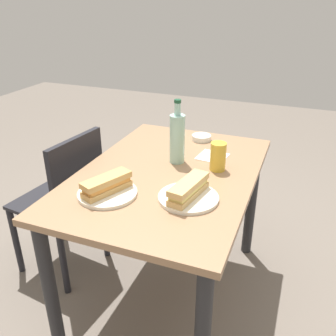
{
  "coord_description": "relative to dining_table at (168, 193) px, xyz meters",
  "views": [
    {
      "loc": [
        -1.42,
        -0.56,
        1.51
      ],
      "look_at": [
        0.0,
        0.0,
        0.77
      ],
      "focal_mm": 39.08,
      "sensor_mm": 36.0,
      "label": 1
    }
  ],
  "objects": [
    {
      "name": "ground_plane",
      "position": [
        0.0,
        0.0,
        -0.63
      ],
      "size": [
        8.0,
        8.0,
        0.0
      ],
      "primitive_type": "plane",
      "color": "#6B6056"
    },
    {
      "name": "dining_table",
      "position": [
        0.0,
        0.0,
        0.0
      ],
      "size": [
        1.16,
        0.79,
        0.75
      ],
      "color": "#997251",
      "rests_on": "ground"
    },
    {
      "name": "chair_far",
      "position": [
        -0.01,
        0.59,
        -0.14
      ],
      "size": [
        0.45,
        0.45,
        0.85
      ],
      "color": "black",
      "rests_on": "ground"
    },
    {
      "name": "plate_near",
      "position": [
        -0.29,
        0.16,
        0.12
      ],
      "size": [
        0.25,
        0.25,
        0.01
      ],
      "primitive_type": "cylinder",
      "color": "silver",
      "rests_on": "dining_table"
    },
    {
      "name": "baguette_sandwich_near",
      "position": [
        -0.29,
        0.16,
        0.17
      ],
      "size": [
        0.23,
        0.15,
        0.07
      ],
      "color": "tan",
      "rests_on": "plate_near"
    },
    {
      "name": "knife_near",
      "position": [
        -0.28,
        0.21,
        0.13
      ],
      "size": [
        0.17,
        0.09,
        0.01
      ],
      "color": "silver",
      "rests_on": "plate_near"
    },
    {
      "name": "plate_far",
      "position": [
        -0.2,
        -0.17,
        0.12
      ],
      "size": [
        0.25,
        0.25,
        0.01
      ],
      "primitive_type": "cylinder",
      "color": "silver",
      "rests_on": "dining_table"
    },
    {
      "name": "baguette_sandwich_far",
      "position": [
        -0.2,
        -0.17,
        0.17
      ],
      "size": [
        0.24,
        0.11,
        0.07
      ],
      "color": "tan",
      "rests_on": "plate_far"
    },
    {
      "name": "knife_far",
      "position": [
        -0.2,
        -0.11,
        0.13
      ],
      "size": [
        0.18,
        0.03,
        0.01
      ],
      "color": "silver",
      "rests_on": "plate_far"
    },
    {
      "name": "water_bottle",
      "position": [
        0.12,
        0.0,
        0.24
      ],
      "size": [
        0.07,
        0.07,
        0.31
      ],
      "color": "#99C6B7",
      "rests_on": "dining_table"
    },
    {
      "name": "beer_glass",
      "position": [
        0.11,
        -0.21,
        0.18
      ],
      "size": [
        0.07,
        0.07,
        0.14
      ],
      "primitive_type": "cylinder",
      "color": "gold",
      "rests_on": "dining_table"
    },
    {
      "name": "olive_bowl",
      "position": [
        0.44,
        -0.03,
        0.13
      ],
      "size": [
        0.11,
        0.11,
        0.03
      ],
      "primitive_type": "cylinder",
      "color": "silver",
      "rests_on": "dining_table"
    },
    {
      "name": "paper_napkin",
      "position": [
        0.24,
        -0.15,
        0.12
      ],
      "size": [
        0.16,
        0.16,
        0.0
      ],
      "primitive_type": "cube",
      "rotation": [
        0.0,
        0.0,
        -0.12
      ],
      "color": "white",
      "rests_on": "dining_table"
    }
  ]
}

